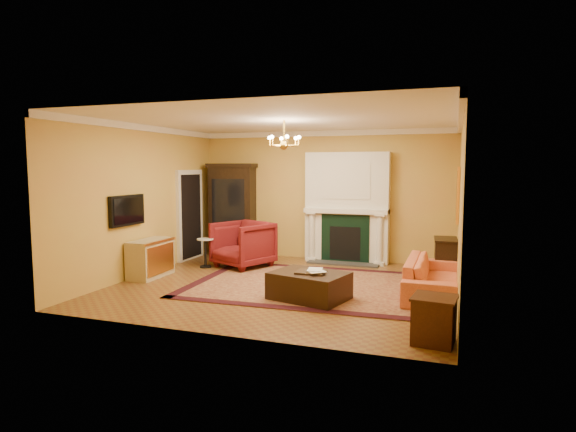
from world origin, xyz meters
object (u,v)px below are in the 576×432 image
at_px(wingback_armchair, 243,242).
at_px(commode, 150,258).
at_px(pedestal_table, 205,251).
at_px(china_cabinet, 233,212).
at_px(leather_ottoman, 309,286).
at_px(end_table, 434,321).
at_px(console_table, 445,260).
at_px(coral_sofa, 432,271).

distance_m(wingback_armchair, commode, 1.99).
bearing_deg(wingback_armchair, pedestal_table, -132.90).
height_order(china_cabinet, leather_ottoman, china_cabinet).
xyz_separation_m(china_cabinet, end_table, (4.95, -4.63, -0.80)).
distance_m(china_cabinet, pedestal_table, 1.71).
bearing_deg(china_cabinet, commode, -104.44).
height_order(console_table, leather_ottoman, console_table).
relative_size(wingback_armchair, coral_sofa, 0.51).
bearing_deg(console_table, wingback_armchair, 179.55).
xyz_separation_m(wingback_armchair, pedestal_table, (-0.75, -0.32, -0.18)).
bearing_deg(wingback_armchair, commode, -108.09).
xyz_separation_m(end_table, leather_ottoman, (-2.01, 1.37, -0.04)).
height_order(pedestal_table, coral_sofa, coral_sofa).
relative_size(console_table, leather_ottoman, 0.66).
bearing_deg(china_cabinet, leather_ottoman, -51.90).
height_order(wingback_armchair, coral_sofa, wingback_armchair).
height_order(wingback_armchair, leather_ottoman, wingback_armchair).
height_order(wingback_armchair, end_table, wingback_armchair).
bearing_deg(coral_sofa, china_cabinet, 64.88).
bearing_deg(commode, china_cabinet, 78.84).
xyz_separation_m(commode, leather_ottoman, (3.44, -0.55, -0.14)).
distance_m(commode, leather_ottoman, 3.48).
distance_m(wingback_armchair, console_table, 4.19).
xyz_separation_m(wingback_armchair, leather_ottoman, (2.11, -2.02, -0.31)).
distance_m(wingback_armchair, leather_ottoman, 2.94).
xyz_separation_m(wingback_armchair, commode, (-1.33, -1.47, -0.18)).
bearing_deg(china_cabinet, end_table, -47.03).
bearing_deg(wingback_armchair, china_cabinet, 147.99).
height_order(china_cabinet, wingback_armchair, china_cabinet).
xyz_separation_m(pedestal_table, console_table, (4.93, 0.52, 0.02)).
xyz_separation_m(end_table, console_table, (0.06, 3.60, 0.11)).
bearing_deg(commode, leather_ottoman, -9.81).
xyz_separation_m(commode, coral_sofa, (5.33, 0.40, 0.05)).
bearing_deg(leather_ottoman, wingback_armchair, 150.65).
xyz_separation_m(commode, console_table, (5.51, 1.68, 0.01)).
bearing_deg(end_table, china_cabinet, 136.93).
xyz_separation_m(china_cabinet, console_table, (5.01, -1.03, -0.69)).
xyz_separation_m(coral_sofa, leather_ottoman, (-1.89, -0.96, -0.18)).
xyz_separation_m(coral_sofa, console_table, (0.18, 1.27, -0.03)).
bearing_deg(pedestal_table, end_table, -32.31).
bearing_deg(commode, console_table, 16.26).
bearing_deg(end_table, wingback_armchair, 140.52).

